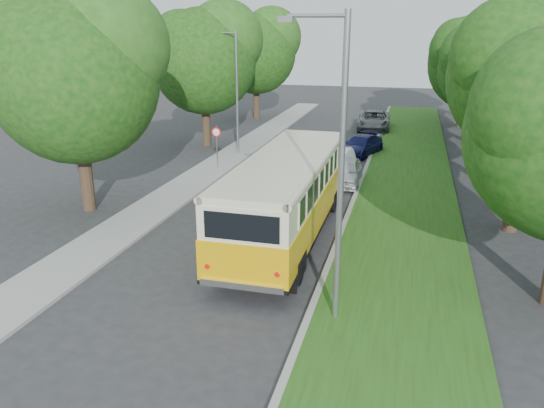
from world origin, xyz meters
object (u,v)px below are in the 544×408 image
(lamppost_near, at_px, (338,164))
(car_blue, at_px, (361,146))
(lamppost_far, at_px, (235,88))
(car_white, at_px, (341,161))
(car_grey, at_px, (374,120))
(car_silver, at_px, (346,171))
(vintage_bus, at_px, (287,198))

(lamppost_near, distance_m, car_blue, 20.65)
(lamppost_far, height_order, car_white, lamppost_far)
(lamppost_far, height_order, car_grey, lamppost_far)
(lamppost_far, bearing_deg, lamppost_near, -64.29)
(lamppost_near, relative_size, lamppost_far, 1.07)
(lamppost_near, height_order, car_silver, lamppost_near)
(car_blue, bearing_deg, car_white, -78.56)
(car_blue, height_order, car_grey, car_grey)
(lamppost_near, relative_size, vintage_bus, 0.73)
(car_grey, bearing_deg, car_white, -95.76)
(car_silver, bearing_deg, car_grey, 87.15)
(lamppost_far, height_order, car_blue, lamppost_far)
(car_blue, bearing_deg, lamppost_far, -147.68)
(car_silver, bearing_deg, car_blue, 86.99)
(car_grey, bearing_deg, car_blue, -93.35)
(car_white, bearing_deg, car_grey, 69.35)
(vintage_bus, relative_size, car_silver, 2.82)
(lamppost_near, bearing_deg, car_blue, 93.63)
(vintage_bus, xyz_separation_m, car_blue, (1.27, 14.84, -1.01))
(car_silver, bearing_deg, car_white, 101.13)
(lamppost_far, xyz_separation_m, car_silver, (7.53, -4.99, -3.46))
(lamppost_far, relative_size, vintage_bus, 0.69)
(lamppost_near, xyz_separation_m, car_grey, (-1.21, 29.59, -3.64))
(vintage_bus, distance_m, car_grey, 24.22)
(lamppost_near, height_order, car_blue, lamppost_near)
(lamppost_near, bearing_deg, car_white, 96.91)
(car_white, bearing_deg, car_blue, 64.41)
(lamppost_far, bearing_deg, car_grey, 55.23)
(car_grey, bearing_deg, vintage_bus, -96.06)
(lamppost_near, distance_m, car_silver, 14.08)
(car_white, distance_m, car_grey, 13.86)
(car_white, distance_m, car_blue, 4.56)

